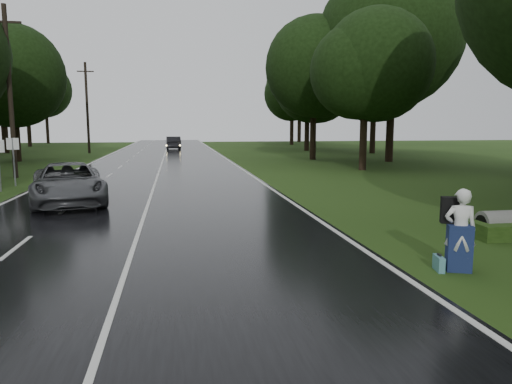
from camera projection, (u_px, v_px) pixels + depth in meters
ground at (128, 266)px, 10.85m from camera, size 160.00×160.00×0.00m
road at (158, 175)px, 30.37m from camera, size 12.00×140.00×0.04m
lane_center at (158, 174)px, 30.36m from camera, size 0.12×140.00×0.01m
grey_car at (68, 183)px, 19.08m from camera, size 3.96×6.35×1.64m
far_car at (173, 143)px, 61.28m from camera, size 1.98×5.10×1.65m
hitchhiker at (459, 233)px, 10.34m from camera, size 0.78×0.75×1.84m
suitcase at (439, 263)px, 10.44m from camera, size 0.24×0.49×0.34m
culvert at (503, 235)px, 13.80m from camera, size 1.48×0.74×0.74m
utility_pole_mid at (16, 178)px, 28.88m from camera, size 1.80×0.28×10.16m
utility_pole_far at (89, 153)px, 53.74m from camera, size 1.80×0.28×10.07m
road_sign_a at (1, 192)px, 22.79m from camera, size 0.60×0.10×2.48m
road_sign_b at (16, 186)px, 24.89m from camera, size 0.60×0.10×2.52m
tree_left_e at (19, 161)px, 41.73m from camera, size 7.76×7.76×12.13m
tree_left_f at (6, 153)px, 54.11m from camera, size 9.38×9.38×14.65m
tree_right_d at (362, 170)px, 33.74m from camera, size 8.32×8.32×13.00m
tree_right_e at (313, 159)px, 44.06m from camera, size 9.37×9.37×14.64m
tree_right_f at (307, 151)px, 59.02m from camera, size 8.72×8.72×13.63m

